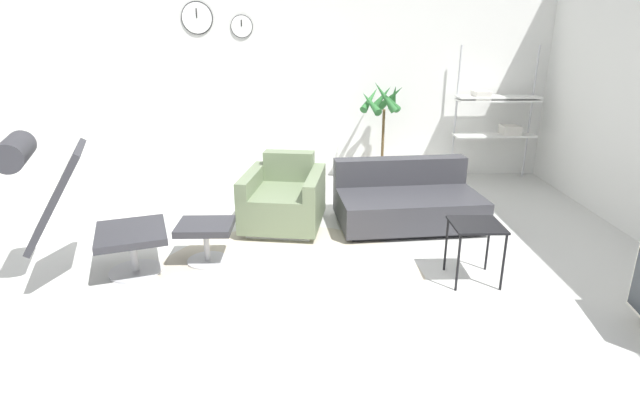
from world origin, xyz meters
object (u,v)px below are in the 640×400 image
at_px(potted_plant, 382,132).
at_px(shelf_unit, 497,112).
at_px(ottoman, 206,233).
at_px(lounge_chair, 70,197).
at_px(couch_low, 406,202).
at_px(side_table, 476,231).
at_px(armchair_red, 284,201).

relative_size(potted_plant, shelf_unit, 0.78).
bearing_deg(ottoman, lounge_chair, -161.17).
xyz_separation_m(couch_low, shelf_unit, (1.46, 1.62, 0.69)).
bearing_deg(couch_low, potted_plant, -93.00).
distance_m(lounge_chair, couch_low, 3.17).
bearing_deg(side_table, couch_low, 103.59).
bearing_deg(ottoman, potted_plant, 51.91).
bearing_deg(armchair_red, side_table, 150.46).
relative_size(ottoman, side_table, 0.96).
bearing_deg(lounge_chair, ottoman, 90.00).
bearing_deg(couch_low, lounge_chair, 17.33).
xyz_separation_m(side_table, potted_plant, (-0.38, 2.76, 0.26)).
bearing_deg(ottoman, armchair_red, 52.65).
bearing_deg(lounge_chair, couch_low, 94.12).
height_order(couch_low, potted_plant, potted_plant).
bearing_deg(armchair_red, couch_low, -169.65).
relative_size(lounge_chair, potted_plant, 0.89).
distance_m(side_table, potted_plant, 2.80).
xyz_separation_m(lounge_chair, shelf_unit, (4.35, 2.84, 0.20)).
bearing_deg(armchair_red, ottoman, 60.82).
bearing_deg(shelf_unit, ottoman, -143.50).
relative_size(armchair_red, shelf_unit, 0.56).
relative_size(ottoman, potted_plant, 0.35).
distance_m(couch_low, potted_plant, 1.55).
bearing_deg(potted_plant, side_table, -82.21).
height_order(couch_low, side_table, couch_low).
xyz_separation_m(armchair_red, couch_low, (1.29, 0.05, -0.05)).
xyz_separation_m(lounge_chair, armchair_red, (1.60, 1.17, -0.44)).
bearing_deg(couch_low, ottoman, 19.28).
bearing_deg(lounge_chair, side_table, 70.09).
height_order(armchair_red, side_table, armchair_red).
xyz_separation_m(lounge_chair, side_table, (3.20, -0.06, -0.29)).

